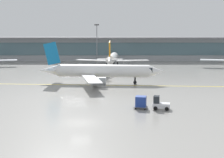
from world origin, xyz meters
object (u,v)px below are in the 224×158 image
(gate_airplane_1, at_px, (113,58))
(apron_light_mast_1, at_px, (98,42))
(taxiing_regional_jet, at_px, (102,71))
(baggage_tug, at_px, (161,104))
(cargo_dolly_lead, at_px, (142,102))

(gate_airplane_1, relative_size, apron_light_mast_1, 1.86)
(gate_airplane_1, height_order, taxiing_regional_jet, taxiing_regional_jet)
(baggage_tug, bearing_deg, taxiing_regional_jet, 122.94)
(taxiing_regional_jet, bearing_deg, cargo_dolly_lead, -69.79)
(taxiing_regional_jet, distance_m, cargo_dolly_lead, 25.09)
(cargo_dolly_lead, bearing_deg, gate_airplane_1, 105.30)
(apron_light_mast_1, bearing_deg, cargo_dolly_lead, -82.30)
(gate_airplane_1, xyz_separation_m, baggage_tug, (7.23, -63.43, -1.83))
(baggage_tug, bearing_deg, apron_light_mast_1, 111.07)
(gate_airplane_1, distance_m, apron_light_mast_1, 16.08)
(gate_airplane_1, xyz_separation_m, cargo_dolly_lead, (4.35, -62.85, -1.66))
(gate_airplane_1, relative_size, baggage_tug, 9.70)
(gate_airplane_1, bearing_deg, apron_light_mast_1, 27.94)
(gate_airplane_1, bearing_deg, cargo_dolly_lead, -171.53)
(taxiing_regional_jet, relative_size, cargo_dolly_lead, 12.24)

